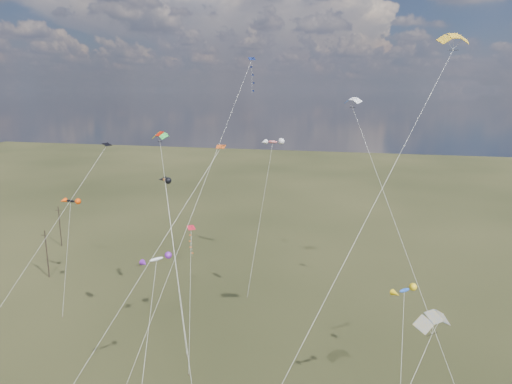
% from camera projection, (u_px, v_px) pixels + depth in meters
% --- Properties ---
extents(utility_pole_near, '(1.40, 0.20, 8.00)m').
position_uv_depth(utility_pole_near, '(47.00, 254.00, 74.03)').
color(utility_pole_near, black).
rests_on(utility_pole_near, ground).
extents(utility_pole_far, '(1.40, 0.20, 8.00)m').
position_uv_depth(utility_pole_far, '(60.00, 226.00, 89.16)').
color(utility_pole_far, black).
rests_on(utility_pole_far, ground).
extents(diamond_navy_tall, '(9.24, 19.09, 33.64)m').
position_uv_depth(diamond_navy_tall, '(241.00, 101.00, 50.36)').
color(diamond_navy_tall, '#0E1A49').
rests_on(diamond_navy_tall, ground).
extents(diamond_black_mid, '(9.97, 18.65, 23.61)m').
position_uv_depth(diamond_black_mid, '(69.00, 203.00, 54.02)').
color(diamond_black_mid, black).
rests_on(diamond_black_mid, ground).
extents(diamond_red_low, '(3.26, 9.00, 14.14)m').
position_uv_depth(diamond_red_low, '(191.00, 247.00, 54.67)').
color(diamond_red_low, '#AF1424').
rests_on(diamond_red_low, ground).
extents(diamond_orange_center, '(12.33, 18.50, 24.93)m').
position_uv_depth(diamond_orange_center, '(164.00, 238.00, 40.53)').
color(diamond_orange_center, '#C24A15').
rests_on(diamond_orange_center, ground).
extents(parafoil_yellow, '(18.23, 25.39, 35.14)m').
position_uv_depth(parafoil_yellow, '(453.00, 38.00, 38.15)').
color(parafoil_yellow, gold).
rests_on(parafoil_yellow, ground).
extents(parafoil_blue_white, '(13.70, 18.15, 29.59)m').
position_uv_depth(parafoil_blue_white, '(354.00, 101.00, 50.51)').
color(parafoil_blue_white, blue).
rests_on(parafoil_blue_white, ground).
extents(parafoil_striped, '(7.95, 9.87, 15.63)m').
position_uv_depth(parafoil_striped, '(434.00, 317.00, 31.07)').
color(parafoil_striped, '#CE9504').
rests_on(parafoil_striped, ground).
extents(parafoil_tricolor, '(11.73, 17.75, 26.20)m').
position_uv_depth(parafoil_tricolor, '(160.00, 137.00, 46.03)').
color(parafoil_tricolor, '#CAC70A').
rests_on(parafoil_tricolor, ground).
extents(novelty_black_orange, '(6.94, 11.65, 13.91)m').
position_uv_depth(novelty_black_orange, '(70.00, 201.00, 69.99)').
color(novelty_black_orange, black).
rests_on(novelty_black_orange, ground).
extents(novelty_orange_black, '(8.56, 12.80, 18.79)m').
position_uv_depth(novelty_orange_black, '(165.00, 181.00, 61.17)').
color(novelty_orange_black, '#CB6208').
rests_on(novelty_orange_black, ground).
extents(novelty_white_purple, '(2.67, 10.64, 15.36)m').
position_uv_depth(novelty_white_purple, '(156.00, 260.00, 41.47)').
color(novelty_white_purple, silver).
rests_on(novelty_white_purple, ground).
extents(novelty_redwhite_stripe, '(3.83, 15.00, 22.31)m').
position_uv_depth(novelty_redwhite_stripe, '(273.00, 142.00, 75.46)').
color(novelty_redwhite_stripe, red).
rests_on(novelty_redwhite_stripe, ground).
extents(novelty_blue_yellow, '(2.28, 11.16, 12.92)m').
position_uv_depth(novelty_blue_yellow, '(404.00, 291.00, 40.79)').
color(novelty_blue_yellow, blue).
rests_on(novelty_blue_yellow, ground).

